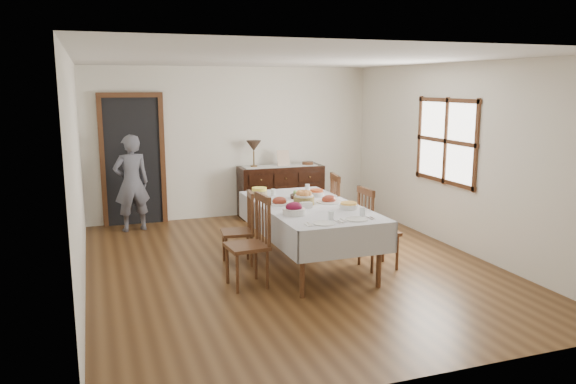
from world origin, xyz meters
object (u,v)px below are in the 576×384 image
object	(u,v)px
person	(131,180)
dining_table	(309,212)
chair_left_far	(241,228)
chair_right_near	(375,228)
chair_left_near	(251,240)
sideboard	(281,191)
chair_right_far	(345,211)
table_lamp	(254,147)

from	to	relation	value
person	dining_table	bearing A→B (deg)	116.76
chair_left_far	chair_right_near	bearing A→B (deg)	71.72
chair_right_near	person	size ratio (longest dim) A/B	0.63
chair_left_near	sideboard	distance (m)	3.56
chair_left_near	chair_right_far	bearing A→B (deg)	116.32
chair_left_near	table_lamp	bearing A→B (deg)	158.75
chair_right_far	chair_right_near	bearing A→B (deg)	-170.53
dining_table	person	world-z (taller)	person
chair_left_far	table_lamp	distance (m)	2.72
chair_left_far	chair_right_far	xyz separation A→B (m)	(1.55, 0.16, 0.06)
sideboard	table_lamp	size ratio (longest dim) A/B	3.23
chair_left_far	chair_right_far	size ratio (longest dim) A/B	0.88
chair_right_near	sideboard	distance (m)	3.16
chair_left_far	chair_right_near	size ratio (longest dim) A/B	0.91
dining_table	table_lamp	size ratio (longest dim) A/B	5.11
dining_table	chair_left_near	size ratio (longest dim) A/B	2.20
chair_right_far	sideboard	bearing A→B (deg)	14.03
person	chair_right_far	bearing A→B (deg)	132.58
chair_right_near	sideboard	bearing A→B (deg)	3.04
dining_table	sideboard	distance (m)	2.88
chair_right_near	sideboard	world-z (taller)	chair_right_near
chair_left_near	chair_right_near	distance (m)	1.65
chair_left_near	chair_right_far	world-z (taller)	chair_right_far
dining_table	chair_right_far	size ratio (longest dim) A/B	2.19
chair_left_near	table_lamp	xyz separation A→B (m)	(0.98, 3.28, 0.71)
dining_table	sideboard	size ratio (longest dim) A/B	1.58
chair_left_near	table_lamp	world-z (taller)	table_lamp
chair_right_near	chair_right_far	world-z (taller)	chair_right_far
dining_table	chair_left_near	xyz separation A→B (m)	(-0.88, -0.44, -0.17)
dining_table	table_lamp	bearing A→B (deg)	87.53
dining_table	table_lamp	world-z (taller)	table_lamp
person	table_lamp	bearing A→B (deg)	176.01
table_lamp	person	bearing A→B (deg)	-173.44
chair_right_far	sideboard	size ratio (longest dim) A/B	0.72
table_lamp	chair_left_near	bearing A→B (deg)	-106.61
dining_table	person	xyz separation A→B (m)	(-1.98, 2.60, 0.11)
sideboard	table_lamp	distance (m)	0.93
chair_right_far	dining_table	bearing A→B (deg)	134.82
dining_table	sideboard	world-z (taller)	sideboard
dining_table	chair_right_near	distance (m)	0.86
dining_table	sideboard	xyz separation A→B (m)	(0.58, 2.80, -0.26)
chair_right_near	table_lamp	xyz separation A→B (m)	(-0.66, 3.18, 0.72)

